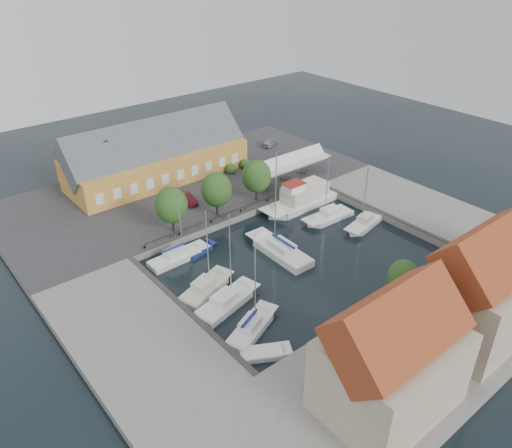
{
  "coord_description": "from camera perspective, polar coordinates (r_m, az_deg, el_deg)",
  "views": [
    {
      "loc": [
        -36.14,
        -38.21,
        34.37
      ],
      "look_at": [
        0.0,
        6.0,
        1.5
      ],
      "focal_mm": 35.0,
      "sensor_mm": 36.0,
      "label": 1
    }
  ],
  "objects": [
    {
      "name": "car_silver",
      "position": [
        92.99,
        1.62,
        9.32
      ],
      "size": [
        4.25,
        3.04,
        1.34
      ],
      "primitive_type": "imported",
      "rotation": [
        0.0,
        0.0,
        1.99
      ],
      "color": "#A4A8AC",
      "rests_on": "north_quay"
    },
    {
      "name": "tent_canopy",
      "position": [
        78.96,
        4.0,
        6.98
      ],
      "size": [
        14.0,
        4.0,
        2.83
      ],
      "color": "silver",
      "rests_on": "north_quay"
    },
    {
      "name": "west_quay",
      "position": [
        51.56,
        -13.74,
        -12.21
      ],
      "size": [
        12.0,
        24.0,
        1.0
      ],
      "primitive_type": "cube",
      "color": "slate",
      "rests_on": "ground"
    },
    {
      "name": "quay_edge_fittings",
      "position": [
        65.29,
        0.71,
        -0.75
      ],
      "size": [
        56.0,
        24.72,
        0.4
      ],
      "color": "#383533",
      "rests_on": "north_quay"
    },
    {
      "name": "car_red",
      "position": [
        72.68,
        -7.89,
        2.88
      ],
      "size": [
        1.52,
        4.07,
        1.33
      ],
      "primitive_type": "imported",
      "rotation": [
        0.0,
        0.0,
        -0.03
      ],
      "color": "#5C1521",
      "rests_on": "north_quay"
    },
    {
      "name": "quay_trees",
      "position": [
        67.5,
        -4.55,
        3.92
      ],
      "size": [
        18.2,
        4.2,
        6.3
      ],
      "color": "black",
      "rests_on": "north_quay"
    },
    {
      "name": "north_quay",
      "position": [
        78.74,
        -7.87,
        4.15
      ],
      "size": [
        56.0,
        26.0,
        1.0
      ],
      "primitive_type": "cube",
      "color": "#2D2D30",
      "rests_on": "ground"
    },
    {
      "name": "east_boat_a",
      "position": [
        70.75,
        8.3,
        0.76
      ],
      "size": [
        8.06,
        3.05,
        11.26
      ],
      "color": "white",
      "rests_on": "ground"
    },
    {
      "name": "west_boat_a",
      "position": [
        62.03,
        -8.94,
        -3.84
      ],
      "size": [
        8.11,
        2.5,
        10.71
      ],
      "color": "white",
      "rests_on": "ground"
    },
    {
      "name": "townhouses",
      "position": [
        49.88,
        23.88,
        -7.99
      ],
      "size": [
        36.3,
        8.5,
        12.0
      ],
      "color": "#BBA890",
      "rests_on": "south_bank"
    },
    {
      "name": "center_sailboat",
      "position": [
        62.38,
        2.74,
        -3.15
      ],
      "size": [
        3.25,
        10.29,
        13.79
      ],
      "color": "white",
      "rests_on": "ground"
    },
    {
      "name": "warehouse",
      "position": [
        80.33,
        -11.7,
        7.4
      ],
      "size": [
        28.56,
        14.0,
        9.55
      ],
      "color": "#C2832F",
      "rests_on": "north_quay"
    },
    {
      "name": "west_boat_d",
      "position": [
        51.16,
        -0.5,
        -11.87
      ],
      "size": [
        7.75,
        4.95,
        10.23
      ],
      "color": "white",
      "rests_on": "ground"
    },
    {
      "name": "trawler",
      "position": [
        73.46,
        5.21,
        2.79
      ],
      "size": [
        12.86,
        4.0,
        5.0
      ],
      "color": "white",
      "rests_on": "ground"
    },
    {
      "name": "east_quay",
      "position": [
        76.41,
        16.82,
        2.24
      ],
      "size": [
        12.0,
        24.0,
        1.0
      ],
      "primitive_type": "cube",
      "color": "slate",
      "rests_on": "ground"
    },
    {
      "name": "launch_sw",
      "position": [
        48.82,
        1.0,
        -14.68
      ],
      "size": [
        5.18,
        3.99,
        0.98
      ],
      "color": "white",
      "rests_on": "ground"
    },
    {
      "name": "launch_nw",
      "position": [
        63.36,
        -6.51,
        -3.04
      ],
      "size": [
        4.82,
        2.81,
        0.88
      ],
      "color": "navy",
      "rests_on": "ground"
    },
    {
      "name": "ground",
      "position": [
        62.83,
        3.47,
        -3.3
      ],
      "size": [
        140.0,
        140.0,
        0.0
      ],
      "primitive_type": "plane",
      "color": "black",
      "rests_on": "ground"
    },
    {
      "name": "west_boat_b",
      "position": [
        56.45,
        -5.77,
        -7.43
      ],
      "size": [
        7.92,
        4.94,
        10.46
      ],
      "color": "beige",
      "rests_on": "ground"
    },
    {
      "name": "east_boat_b",
      "position": [
        69.75,
        12.21,
        -0.09
      ],
      "size": [
        7.18,
        3.57,
        9.67
      ],
      "color": "white",
      "rests_on": "ground"
    },
    {
      "name": "south_bank",
      "position": [
        52.43,
        19.49,
        -12.44
      ],
      "size": [
        56.0,
        14.0,
        1.0
      ],
      "primitive_type": "cube",
      "color": "slate",
      "rests_on": "ground"
    },
    {
      "name": "west_boat_c",
      "position": [
        54.34,
        -3.39,
        -9.02
      ],
      "size": [
        8.71,
        4.51,
        11.35
      ],
      "color": "white",
      "rests_on": "ground"
    }
  ]
}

